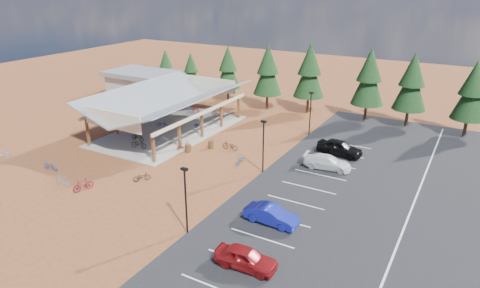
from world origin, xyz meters
TOP-DOWN VIEW (x-y plane):
  - ground at (0.00, 0.00)m, footprint 140.00×140.00m
  - asphalt_lot at (18.50, 3.00)m, footprint 27.00×44.00m
  - concrete_pad at (-10.00, 7.00)m, footprint 10.60×18.60m
  - bike_pavilion at (-10.00, 7.00)m, footprint 11.65×19.40m
  - outbuilding at (-24.00, 18.00)m, footprint 11.00×7.00m
  - lamp_post_0 at (5.00, -10.00)m, footprint 0.50×0.25m
  - lamp_post_1 at (5.00, 2.00)m, footprint 0.50×0.25m
  - lamp_post_2 at (5.00, 14.00)m, footprint 0.50×0.25m
  - trash_bin_0 at (-4.12, 2.50)m, footprint 0.60×0.60m
  - trash_bin_1 at (-2.59, 4.63)m, footprint 0.60×0.60m
  - pine_0 at (-23.35, 22.99)m, footprint 2.84×2.84m
  - pine_1 at (-17.78, 22.17)m, footprint 2.86×2.86m
  - pine_2 at (-11.08, 22.19)m, footprint 3.51×3.51m
  - pine_3 at (-4.06, 21.13)m, footprint 3.89×3.89m
  - pine_4 at (1.53, 22.28)m, footprint 4.08×4.08m
  - pine_5 at (9.32, 22.46)m, footprint 4.04×4.04m
  - pine_6 at (14.31, 22.87)m, footprint 3.95×3.95m
  - pine_7 at (20.86, 22.38)m, footprint 3.82×3.82m
  - bike_0 at (-10.91, 2.29)m, footprint 1.80×0.68m
  - bike_1 at (-13.19, 4.44)m, footprint 1.63×0.66m
  - bike_2 at (-11.49, 7.17)m, footprint 1.74×0.86m
  - bike_3 at (-11.76, 14.66)m, footprint 1.75×0.90m
  - bike_4 at (-9.23, 0.61)m, footprint 1.95×0.93m
  - bike_5 at (-8.19, 3.04)m, footprint 1.80×0.91m
  - bike_6 at (-7.30, 9.03)m, footprint 1.68×0.92m
  - bike_7 at (-8.05, 14.52)m, footprint 1.91×0.84m
  - bike_9 at (-19.67, -8.22)m, footprint 1.47×1.45m
  - bike_10 at (-12.81, -7.73)m, footprint 1.82×0.78m
  - bike_11 at (-6.74, -9.12)m, footprint 1.05×1.90m
  - bike_12 at (-3.66, -5.16)m, footprint 1.39×1.58m
  - bike_13 at (-8.94, -9.45)m, footprint 1.74×0.63m
  - bike_14 at (2.23, 2.67)m, footprint 0.96×1.92m
  - bike_15 at (-4.80, 2.77)m, footprint 1.28×1.70m
  - bike_16 at (-0.62, 5.31)m, footprint 1.87×0.66m
  - car_0 at (10.62, -11.41)m, footprint 4.19×1.90m
  - car_1 at (9.70, -5.86)m, footprint 4.20×1.57m
  - car_3 at (10.05, 5.74)m, footprint 4.71×2.29m
  - car_4 at (10.00, 9.69)m, footprint 4.87×2.38m

SIDE VIEW (x-z plane):
  - ground at x=0.00m, z-range 0.00..0.00m
  - asphalt_lot at x=18.50m, z-range 0.00..0.04m
  - concrete_pad at x=-10.00m, z-range 0.00..0.10m
  - bike_12 at x=-3.66m, z-range 0.00..0.83m
  - trash_bin_0 at x=-4.12m, z-range 0.00..0.90m
  - trash_bin_1 at x=-2.59m, z-range 0.00..0.90m
  - bike_10 at x=-12.81m, z-range 0.00..0.93m
  - bike_14 at x=2.23m, z-range 0.00..0.96m
  - bike_9 at x=-19.67m, z-range 0.00..0.97m
  - bike_16 at x=-0.62m, z-range 0.00..0.98m
  - bike_15 at x=-4.80m, z-range 0.00..1.02m
  - bike_13 at x=-8.94m, z-range 0.00..1.03m
  - bike_6 at x=-7.30m, z-range 0.10..0.93m
  - bike_2 at x=-11.49m, z-range 0.10..0.98m
  - bike_11 at x=-6.74m, z-range 0.00..1.10m
  - bike_0 at x=-10.91m, z-range 0.10..1.04m
  - bike_1 at x=-13.19m, z-range 0.10..1.05m
  - bike_4 at x=-9.23m, z-range 0.10..1.09m
  - bike_3 at x=-11.76m, z-range 0.10..1.11m
  - bike_5 at x=-8.19m, z-range 0.10..1.14m
  - bike_7 at x=-8.05m, z-range 0.10..1.21m
  - car_3 at x=10.05m, z-range 0.04..1.36m
  - car_1 at x=9.70m, z-range 0.04..1.41m
  - car_0 at x=10.62m, z-range 0.04..1.43m
  - car_4 at x=10.00m, z-range 0.04..1.64m
  - outbuilding at x=-24.00m, z-range 0.08..3.98m
  - lamp_post_0 at x=5.00m, z-range 0.41..5.55m
  - lamp_post_1 at x=5.00m, z-range 0.41..5.55m
  - lamp_post_2 at x=5.00m, z-range 0.41..5.55m
  - bike_pavilion at x=-10.00m, z-range 1.34..6.31m
  - pine_0 at x=-23.35m, z-range 0.73..7.33m
  - pine_1 at x=-17.78m, z-range 0.73..7.40m
  - pine_2 at x=-11.08m, z-range 0.90..9.09m
  - pine_7 at x=20.86m, z-range 0.99..9.88m
  - pine_3 at x=-4.06m, z-range 1.00..10.06m
  - pine_6 at x=14.31m, z-range 1.02..10.23m
  - pine_5 at x=9.32m, z-range 1.04..10.45m
  - pine_4 at x=1.53m, z-range 1.05..10.55m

